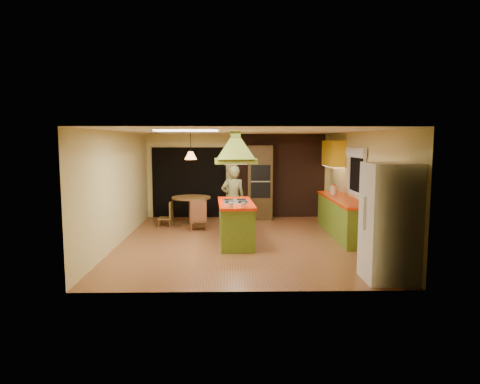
{
  "coord_description": "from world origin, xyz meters",
  "views": [
    {
      "loc": [
        -0.24,
        -9.54,
        2.29
      ],
      "look_at": [
        -0.05,
        -0.03,
        1.15
      ],
      "focal_mm": 32.0,
      "sensor_mm": 36.0,
      "label": 1
    }
  ],
  "objects_px": {
    "man": "(233,199)",
    "refrigerator": "(390,222)",
    "kitchen_island": "(236,222)",
    "dining_table": "(191,205)",
    "canister_large": "(334,190)",
    "wall_oven": "(260,182)"
  },
  "relations": [
    {
      "from": "kitchen_island",
      "to": "refrigerator",
      "type": "bearing_deg",
      "value": -49.53
    },
    {
      "from": "man",
      "to": "canister_large",
      "type": "height_order",
      "value": "man"
    },
    {
      "from": "man",
      "to": "wall_oven",
      "type": "distance_m",
      "value": 1.97
    },
    {
      "from": "canister_large",
      "to": "refrigerator",
      "type": "bearing_deg",
      "value": -90.87
    },
    {
      "from": "refrigerator",
      "to": "kitchen_island",
      "type": "bearing_deg",
      "value": 132.7
    },
    {
      "from": "kitchen_island",
      "to": "canister_large",
      "type": "bearing_deg",
      "value": 26.14
    },
    {
      "from": "refrigerator",
      "to": "wall_oven",
      "type": "bearing_deg",
      "value": 106.19
    },
    {
      "from": "dining_table",
      "to": "kitchen_island",
      "type": "bearing_deg",
      "value": -60.77
    },
    {
      "from": "man",
      "to": "refrigerator",
      "type": "distance_m",
      "value": 4.67
    },
    {
      "from": "man",
      "to": "kitchen_island",
      "type": "bearing_deg",
      "value": 81.43
    },
    {
      "from": "man",
      "to": "refrigerator",
      "type": "relative_size",
      "value": 0.86
    },
    {
      "from": "refrigerator",
      "to": "dining_table",
      "type": "xyz_separation_m",
      "value": [
        -3.67,
        4.74,
        -0.42
      ]
    },
    {
      "from": "refrigerator",
      "to": "canister_large",
      "type": "relative_size",
      "value": 8.22
    },
    {
      "from": "kitchen_island",
      "to": "dining_table",
      "type": "relative_size",
      "value": 1.83
    },
    {
      "from": "kitchen_island",
      "to": "man",
      "type": "xyz_separation_m",
      "value": [
        -0.05,
        1.29,
        0.36
      ]
    },
    {
      "from": "man",
      "to": "wall_oven",
      "type": "relative_size",
      "value": 0.77
    },
    {
      "from": "wall_oven",
      "to": "dining_table",
      "type": "height_order",
      "value": "wall_oven"
    },
    {
      "from": "dining_table",
      "to": "refrigerator",
      "type": "bearing_deg",
      "value": -52.27
    },
    {
      "from": "canister_large",
      "to": "dining_table",
      "type": "bearing_deg",
      "value": 169.38
    },
    {
      "from": "dining_table",
      "to": "canister_large",
      "type": "height_order",
      "value": "canister_large"
    },
    {
      "from": "man",
      "to": "canister_large",
      "type": "bearing_deg",
      "value": 171.97
    },
    {
      "from": "man",
      "to": "refrigerator",
      "type": "height_order",
      "value": "refrigerator"
    }
  ]
}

